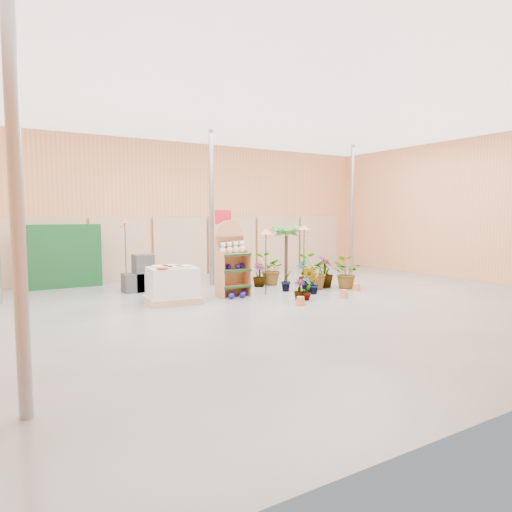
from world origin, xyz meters
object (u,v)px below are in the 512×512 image
(pallet_stack, at_px, (172,285))
(bird_table_front, at_px, (266,234))
(potted_plant_2, at_px, (314,272))
(display_shelf, at_px, (231,261))

(pallet_stack, bearing_deg, bird_table_front, -0.00)
(pallet_stack, distance_m, potted_plant_2, 4.10)
(pallet_stack, relative_size, bird_table_front, 0.75)
(bird_table_front, bearing_deg, potted_plant_2, 2.72)
(display_shelf, relative_size, potted_plant_2, 1.98)
(potted_plant_2, bearing_deg, bird_table_front, -177.28)
(display_shelf, bearing_deg, pallet_stack, -174.72)
(display_shelf, xyz_separation_m, bird_table_front, (0.80, -0.41, 0.70))
(display_shelf, relative_size, pallet_stack, 1.49)
(display_shelf, distance_m, potted_plant_2, 2.51)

